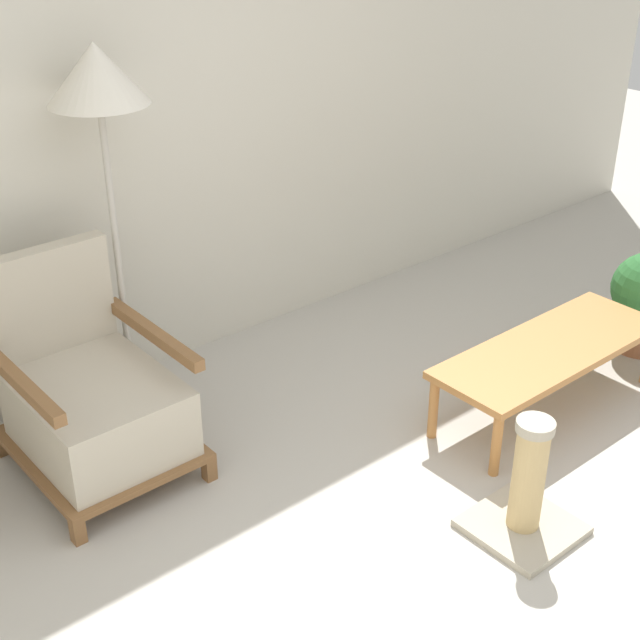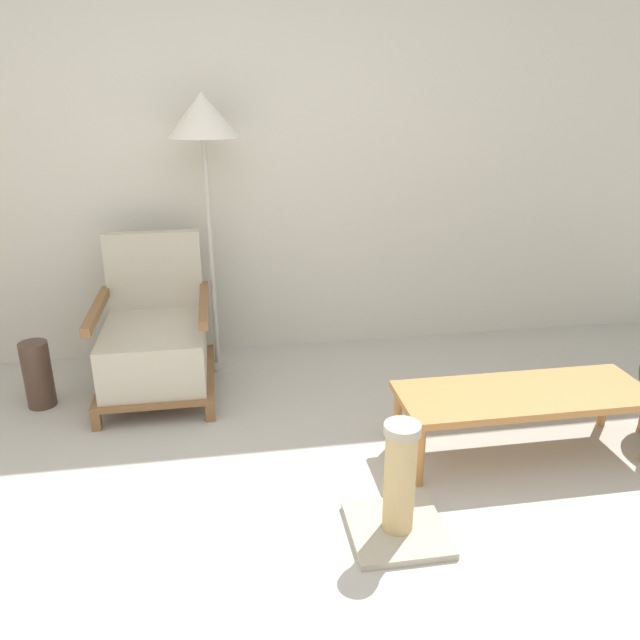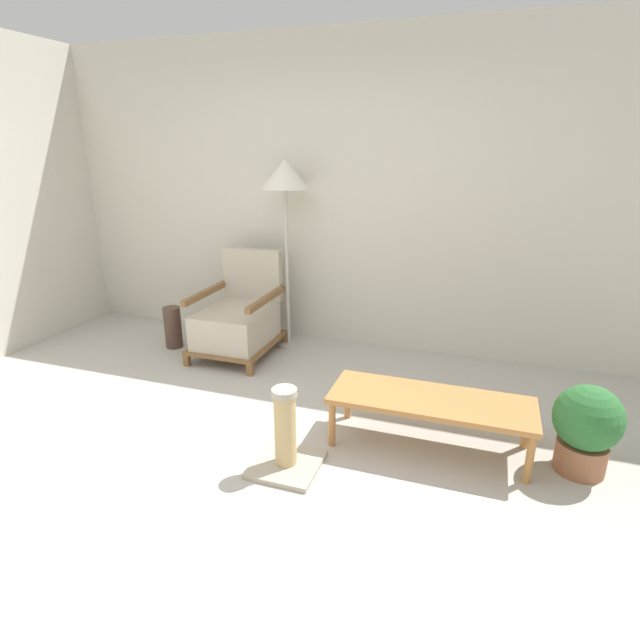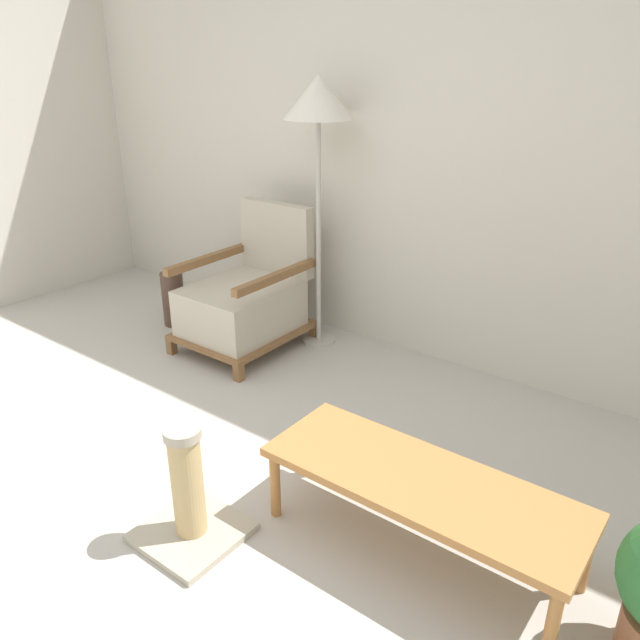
{
  "view_description": "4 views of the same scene",
  "coord_description": "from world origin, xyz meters",
  "views": [
    {
      "loc": [
        -1.95,
        -1.36,
        2.35
      ],
      "look_at": [
        0.23,
        1.23,
        0.55
      ],
      "focal_mm": 50.0,
      "sensor_mm": 36.0,
      "label": 1
    },
    {
      "loc": [
        -0.28,
        -1.81,
        1.73
      ],
      "look_at": [
        0.23,
        1.23,
        0.55
      ],
      "focal_mm": 35.0,
      "sensor_mm": 36.0,
      "label": 2
    },
    {
      "loc": [
        1.36,
        -2.1,
        1.78
      ],
      "look_at": [
        0.23,
        1.23,
        0.55
      ],
      "focal_mm": 28.0,
      "sensor_mm": 36.0,
      "label": 3
    },
    {
      "loc": [
        1.98,
        -1.07,
        1.8
      ],
      "look_at": [
        0.23,
        1.23,
        0.55
      ],
      "focal_mm": 35.0,
      "sensor_mm": 36.0,
      "label": 4
    }
  ],
  "objects": [
    {
      "name": "coffee_table",
      "position": [
        1.13,
        0.66,
        0.3
      ],
      "size": [
        1.22,
        0.44,
        0.34
      ],
      "color": "#B2753D",
      "rests_on": "ground_plane"
    },
    {
      "name": "vase",
      "position": [
        -1.33,
        1.57,
        0.19
      ],
      "size": [
        0.16,
        0.16,
        0.39
      ],
      "primitive_type": "cylinder",
      "color": "#473328",
      "rests_on": "ground_plane"
    },
    {
      "name": "floor_lamp",
      "position": [
        -0.33,
        1.95,
        1.49
      ],
      "size": [
        0.41,
        0.41,
        1.68
      ],
      "color": "#B7B2A8",
      "rests_on": "ground_plane"
    },
    {
      "name": "wall_back",
      "position": [
        0.0,
        2.24,
        1.35
      ],
      "size": [
        8.0,
        0.06,
        2.7
      ],
      "color": "beige",
      "rests_on": "ground_plane"
    },
    {
      "name": "armchair",
      "position": [
        -0.67,
        1.63,
        0.32
      ],
      "size": [
        0.65,
        0.78,
        0.9
      ],
      "color": "brown",
      "rests_on": "ground_plane"
    },
    {
      "name": "scratching_post",
      "position": [
        0.38,
        0.19,
        0.18
      ],
      "size": [
        0.39,
        0.39,
        0.51
      ],
      "color": "#B2A893",
      "rests_on": "ground_plane"
    },
    {
      "name": "potted_plant",
      "position": [
        2.0,
        0.7,
        0.29
      ],
      "size": [
        0.37,
        0.37,
        0.53
      ],
      "color": "#935B3D",
      "rests_on": "ground_plane"
    },
    {
      "name": "ground_plane",
      "position": [
        0.0,
        0.0,
        0.0
      ],
      "size": [
        14.0,
        14.0,
        0.0
      ],
      "primitive_type": "plane",
      "color": "#B7B2A8"
    }
  ]
}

